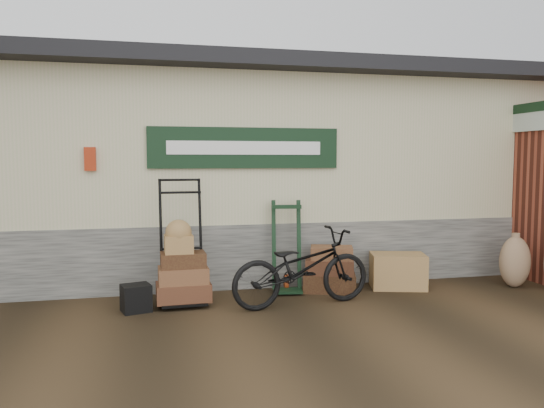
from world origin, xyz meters
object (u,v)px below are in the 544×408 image
Objects in this scene: wicker_hamper at (398,271)px; black_trunk at (136,298)px; porter_trolley at (182,240)px; bicycle at (302,263)px; suitcase_stack at (329,268)px; green_barrow at (287,247)px.

wicker_hamper reaches higher than black_trunk.
porter_trolley is 2.15× the size of wicker_hamper.
wicker_hamper is 0.41× the size of bicycle.
suitcase_stack is 1.00m from wicker_hamper.
porter_trolley is 2.05m from suitcase_stack.
bicycle is (0.00, -0.72, -0.09)m from green_barrow.
wicker_hamper is at bearing -78.85° from bicycle.
suitcase_stack is at bearing -1.09° from green_barrow.
green_barrow is 1.62m from wicker_hamper.
wicker_hamper is at bearing 3.02° from green_barrow.
porter_trolley is 0.89m from black_trunk.
green_barrow is 2.09m from black_trunk.
green_barrow is at bearing 174.70° from wicker_hamper.
porter_trolley is 0.88× the size of bicycle.
suitcase_stack reaches higher than wicker_hamper.
porter_trolley is 4.91× the size of black_trunk.
black_trunk is 0.18× the size of bicycle.
suitcase_stack is 0.39× the size of bicycle.
suitcase_stack is 2.18× the size of black_trunk.
wicker_hamper is 2.28× the size of black_trunk.
black_trunk is (-0.56, -0.29, -0.63)m from porter_trolley.
black_trunk is at bearing -154.02° from porter_trolley.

